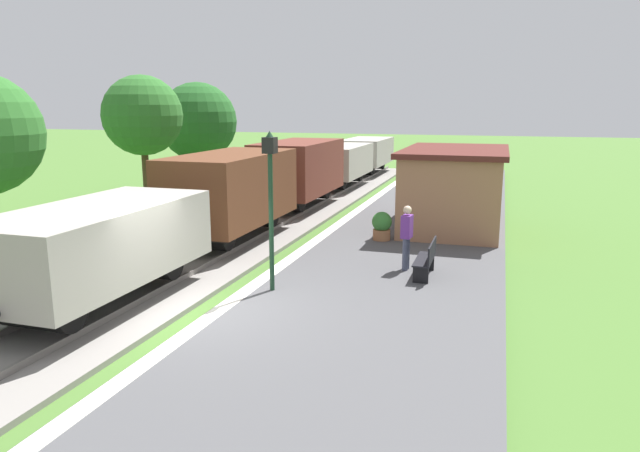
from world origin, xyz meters
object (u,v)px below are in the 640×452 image
object	(u,v)px
potted_planter	(382,225)
bench_near_hut	(427,259)
lamp_post_near	(270,182)
person_waiting	(407,235)
station_hut	(454,188)
freight_train	(296,176)
tree_field_left	(198,122)
tree_trackside_far	(142,116)

from	to	relation	value
potted_planter	bench_near_hut	bearing A→B (deg)	-62.65
lamp_post_near	person_waiting	bearing A→B (deg)	44.35
station_hut	freight_train	bearing A→B (deg)	159.77
bench_near_hut	potted_planter	bearing A→B (deg)	117.35
station_hut	tree_field_left	distance (m)	15.00
station_hut	lamp_post_near	distance (m)	9.32
bench_near_hut	lamp_post_near	distance (m)	4.49
potted_planter	station_hut	bearing A→B (deg)	53.63
person_waiting	potted_planter	size ratio (longest dim) A/B	1.87
station_hut	person_waiting	xyz separation A→B (m)	(-0.72, -5.93, -0.47)
potted_planter	lamp_post_near	bearing A→B (deg)	-103.70
freight_train	person_waiting	size ratio (longest dim) A/B	19.06
bench_near_hut	potted_planter	xyz separation A→B (m)	(-1.90, 3.67, 0.00)
freight_train	tree_field_left	size ratio (longest dim) A/B	5.76
bench_near_hut	lamp_post_near	size ratio (longest dim) A/B	0.41
freight_train	bench_near_hut	distance (m)	11.17
bench_near_hut	potted_planter	distance (m)	4.13
freight_train	person_waiting	xyz separation A→B (m)	(6.07, -8.43, -0.34)
person_waiting	lamp_post_near	xyz separation A→B (m)	(-2.72, -2.66, 1.62)
tree_field_left	freight_train	bearing A→B (deg)	-29.17
bench_near_hut	person_waiting	bearing A→B (deg)	141.80
station_hut	bench_near_hut	world-z (taller)	station_hut
person_waiting	station_hut	bearing A→B (deg)	-90.14
tree_trackside_far	bench_near_hut	bearing A→B (deg)	-27.05
lamp_post_near	potted_planter	bearing A→B (deg)	76.30
bench_near_hut	tree_field_left	world-z (taller)	tree_field_left
freight_train	bench_near_hut	size ratio (longest dim) A/B	21.73
potted_planter	lamp_post_near	distance (m)	6.37
bench_near_hut	tree_trackside_far	world-z (taller)	tree_trackside_far
person_waiting	potted_planter	bearing A→B (deg)	-61.15
lamp_post_near	tree_field_left	distance (m)	17.94
bench_near_hut	person_waiting	xyz separation A→B (m)	(-0.61, 0.48, 0.46)
person_waiting	lamp_post_near	world-z (taller)	lamp_post_near
person_waiting	potted_planter	xyz separation A→B (m)	(-1.29, 3.19, -0.46)
lamp_post_near	station_hut	bearing A→B (deg)	68.16
station_hut	bench_near_hut	bearing A→B (deg)	-91.05
lamp_post_near	freight_train	bearing A→B (deg)	106.85
station_hut	lamp_post_near	size ratio (longest dim) A/B	1.57
lamp_post_near	tree_trackside_far	bearing A→B (deg)	136.76
person_waiting	lamp_post_near	size ratio (longest dim) A/B	0.46
tree_trackside_far	tree_field_left	size ratio (longest dim) A/B	1.01
person_waiting	tree_trackside_far	xyz separation A→B (m)	(-11.73, 5.82, 2.89)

